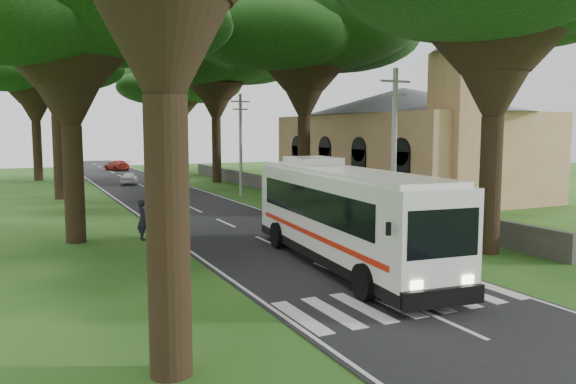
{
  "coord_description": "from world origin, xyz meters",
  "views": [
    {
      "loc": [
        -10.2,
        -15.38,
        5.16
      ],
      "look_at": [
        1.44,
        8.92,
        2.2
      ],
      "focal_mm": 35.0,
      "sensor_mm": 36.0,
      "label": 1
    }
  ],
  "objects_px": {
    "pole_near": "(394,152)",
    "pedestrian": "(142,220)",
    "distant_car_a": "(129,178)",
    "pole_far": "(176,139)",
    "distant_car_c": "(117,165)",
    "church": "(404,134)",
    "coach_bus": "(343,214)",
    "pole_mid": "(241,143)"
  },
  "relations": [
    {
      "from": "pole_near",
      "to": "pedestrian",
      "type": "relative_size",
      "value": 4.16
    },
    {
      "from": "pole_near",
      "to": "distant_car_a",
      "type": "bearing_deg",
      "value": 100.67
    },
    {
      "from": "pedestrian",
      "to": "pole_far",
      "type": "bearing_deg",
      "value": -22.85
    },
    {
      "from": "distant_car_a",
      "to": "pedestrian",
      "type": "relative_size",
      "value": 1.82
    },
    {
      "from": "pole_near",
      "to": "distant_car_a",
      "type": "xyz_separation_m",
      "value": [
        -6.3,
        33.45,
        -3.55
      ]
    },
    {
      "from": "distant_car_c",
      "to": "church",
      "type": "bearing_deg",
      "value": 97.56
    },
    {
      "from": "church",
      "to": "distant_car_c",
      "type": "distance_m",
      "value": 41.61
    },
    {
      "from": "coach_bus",
      "to": "distant_car_a",
      "type": "distance_m",
      "value": 36.79
    },
    {
      "from": "church",
      "to": "distant_car_c",
      "type": "bearing_deg",
      "value": 113.9
    },
    {
      "from": "pole_near",
      "to": "pole_far",
      "type": "distance_m",
      "value": 40.0
    },
    {
      "from": "church",
      "to": "distant_car_a",
      "type": "height_order",
      "value": "church"
    },
    {
      "from": "church",
      "to": "distant_car_a",
      "type": "xyz_separation_m",
      "value": [
        -18.66,
        17.91,
        -4.28
      ]
    },
    {
      "from": "pole_mid",
      "to": "pedestrian",
      "type": "xyz_separation_m",
      "value": [
        -10.61,
        -14.82,
        -3.22
      ]
    },
    {
      "from": "pole_far",
      "to": "coach_bus",
      "type": "xyz_separation_m",
      "value": [
        -4.69,
        -43.28,
        -2.18
      ]
    },
    {
      "from": "distant_car_c",
      "to": "distant_car_a",
      "type": "bearing_deg",
      "value": 68.23
    },
    {
      "from": "church",
      "to": "coach_bus",
      "type": "distance_m",
      "value": 25.57
    },
    {
      "from": "coach_bus",
      "to": "distant_car_c",
      "type": "xyz_separation_m",
      "value": [
        0.29,
        56.67,
        -1.32
      ]
    },
    {
      "from": "church",
      "to": "pole_near",
      "type": "height_order",
      "value": "church"
    },
    {
      "from": "pole_far",
      "to": "coach_bus",
      "type": "distance_m",
      "value": 43.59
    },
    {
      "from": "distant_car_a",
      "to": "church",
      "type": "bearing_deg",
      "value": 152.02
    },
    {
      "from": "pole_near",
      "to": "pole_mid",
      "type": "height_order",
      "value": "same"
    },
    {
      "from": "church",
      "to": "pole_far",
      "type": "height_order",
      "value": "church"
    },
    {
      "from": "pole_mid",
      "to": "coach_bus",
      "type": "bearing_deg",
      "value": -101.4
    },
    {
      "from": "pole_mid",
      "to": "distant_car_c",
      "type": "xyz_separation_m",
      "value": [
        -4.4,
        33.39,
        -3.5
      ]
    },
    {
      "from": "pole_mid",
      "to": "pedestrian",
      "type": "relative_size",
      "value": 4.16
    },
    {
      "from": "coach_bus",
      "to": "pedestrian",
      "type": "relative_size",
      "value": 6.64
    },
    {
      "from": "church",
      "to": "pole_mid",
      "type": "bearing_deg",
      "value": 160.19
    },
    {
      "from": "distant_car_c",
      "to": "pedestrian",
      "type": "height_order",
      "value": "pedestrian"
    },
    {
      "from": "pole_mid",
      "to": "coach_bus",
      "type": "height_order",
      "value": "pole_mid"
    },
    {
      "from": "pole_mid",
      "to": "pole_far",
      "type": "distance_m",
      "value": 20.0
    },
    {
      "from": "pole_near",
      "to": "distant_car_c",
      "type": "relative_size",
      "value": 1.79
    },
    {
      "from": "church",
      "to": "pedestrian",
      "type": "xyz_separation_m",
      "value": [
        -22.97,
        -10.37,
        -3.95
      ]
    },
    {
      "from": "pole_far",
      "to": "pedestrian",
      "type": "bearing_deg",
      "value": -106.94
    },
    {
      "from": "pole_far",
      "to": "distant_car_a",
      "type": "height_order",
      "value": "pole_far"
    },
    {
      "from": "distant_car_a",
      "to": "distant_car_c",
      "type": "xyz_separation_m",
      "value": [
        1.9,
        19.94,
        0.05
      ]
    },
    {
      "from": "distant_car_a",
      "to": "distant_car_c",
      "type": "height_order",
      "value": "distant_car_c"
    },
    {
      "from": "church",
      "to": "distant_car_a",
      "type": "bearing_deg",
      "value": 136.19
    },
    {
      "from": "pole_far",
      "to": "pole_mid",
      "type": "bearing_deg",
      "value": -90.0
    },
    {
      "from": "pedestrian",
      "to": "coach_bus",
      "type": "bearing_deg",
      "value": -150.96
    },
    {
      "from": "pole_mid",
      "to": "coach_bus",
      "type": "xyz_separation_m",
      "value": [
        -4.69,
        -23.28,
        -2.18
      ]
    },
    {
      "from": "church",
      "to": "distant_car_c",
      "type": "xyz_separation_m",
      "value": [
        -16.77,
        37.85,
        -4.23
      ]
    },
    {
      "from": "pole_far",
      "to": "distant_car_a",
      "type": "bearing_deg",
      "value": -133.89
    }
  ]
}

